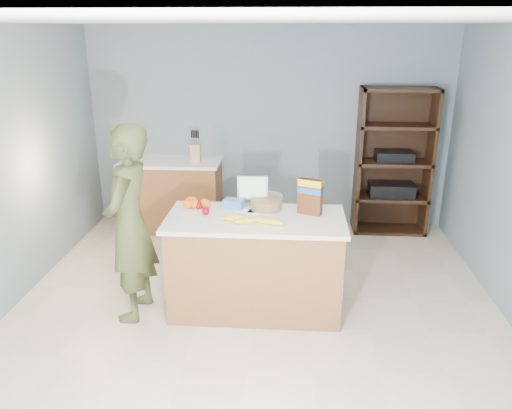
# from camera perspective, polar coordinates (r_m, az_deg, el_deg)

# --- Properties ---
(floor) EXTENTS (4.50, 5.00, 0.02)m
(floor) POSITION_cam_1_polar(r_m,az_deg,el_deg) (4.48, -0.33, -13.67)
(floor) COLOR beige
(floor) RESTS_ON ground
(walls) EXTENTS (4.52, 5.02, 2.51)m
(walls) POSITION_cam_1_polar(r_m,az_deg,el_deg) (3.84, -0.38, 7.45)
(walls) COLOR slate
(walls) RESTS_ON ground
(counter_peninsula) EXTENTS (1.56, 0.76, 0.90)m
(counter_peninsula) POSITION_cam_1_polar(r_m,az_deg,el_deg) (4.53, -0.05, -7.19)
(counter_peninsula) COLOR brown
(counter_peninsula) RESTS_ON ground
(back_cabinet) EXTENTS (1.24, 0.62, 0.90)m
(back_cabinet) POSITION_cam_1_polar(r_m,az_deg,el_deg) (6.44, -9.50, 1.15)
(back_cabinet) COLOR brown
(back_cabinet) RESTS_ON ground
(shelving_unit) EXTENTS (0.90, 0.40, 1.80)m
(shelving_unit) POSITION_cam_1_polar(r_m,az_deg,el_deg) (6.42, 15.33, 4.48)
(shelving_unit) COLOR black
(shelving_unit) RESTS_ON ground
(person) EXTENTS (0.44, 0.65, 1.74)m
(person) POSITION_cam_1_polar(r_m,az_deg,el_deg) (4.41, -14.26, -2.19)
(person) COLOR #3C4421
(person) RESTS_ON ground
(knife_block) EXTENTS (0.12, 0.10, 0.31)m
(knife_block) POSITION_cam_1_polar(r_m,az_deg,el_deg) (6.17, -6.92, 5.93)
(knife_block) COLOR tan
(knife_block) RESTS_ON back_cabinet
(envelopes) EXTENTS (0.37, 0.17, 0.00)m
(envelopes) POSITION_cam_1_polar(r_m,az_deg,el_deg) (4.47, -0.39, -0.81)
(envelopes) COLOR white
(envelopes) RESTS_ON counter_peninsula
(bananas) EXTENTS (0.55, 0.15, 0.05)m
(bananas) POSITION_cam_1_polar(r_m,az_deg,el_deg) (4.20, -0.24, -1.83)
(bananas) COLOR yellow
(bananas) RESTS_ON counter_peninsula
(apples) EXTENTS (0.16, 0.23, 0.07)m
(apples) POSITION_cam_1_polar(r_m,az_deg,el_deg) (4.48, -6.18, -0.42)
(apples) COLOR maroon
(apples) RESTS_ON counter_peninsula
(oranges) EXTENTS (0.25, 0.17, 0.08)m
(oranges) POSITION_cam_1_polar(r_m,az_deg,el_deg) (4.60, -6.86, 0.19)
(oranges) COLOR orange
(oranges) RESTS_ON counter_peninsula
(blue_carton) EXTENTS (0.21, 0.16, 0.08)m
(blue_carton) POSITION_cam_1_polar(r_m,az_deg,el_deg) (4.55, -2.56, 0.09)
(blue_carton) COLOR blue
(blue_carton) RESTS_ON counter_peninsula
(salad_bowl) EXTENTS (0.30, 0.30, 0.13)m
(salad_bowl) POSITION_cam_1_polar(r_m,az_deg,el_deg) (4.51, 1.17, 0.16)
(salad_bowl) COLOR #267219
(salad_bowl) RESTS_ON counter_peninsula
(tv) EXTENTS (0.28, 0.12, 0.28)m
(tv) POSITION_cam_1_polar(r_m,az_deg,el_deg) (4.58, -0.39, 1.79)
(tv) COLOR silver
(tv) RESTS_ON counter_peninsula
(cereal_box) EXTENTS (0.23, 0.15, 0.32)m
(cereal_box) POSITION_cam_1_polar(r_m,az_deg,el_deg) (4.38, 6.22, 1.20)
(cereal_box) COLOR #592B14
(cereal_box) RESTS_ON counter_peninsula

